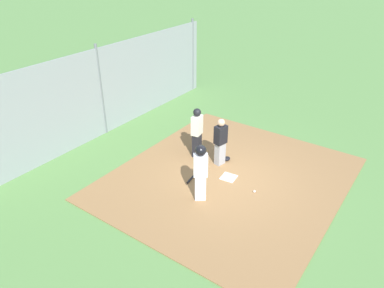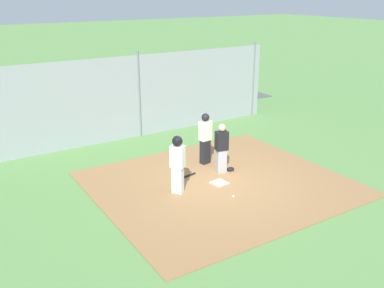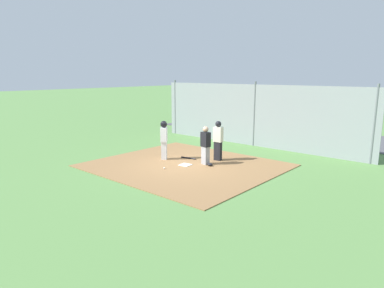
{
  "view_description": "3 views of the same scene",
  "coord_description": "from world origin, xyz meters",
  "px_view_note": "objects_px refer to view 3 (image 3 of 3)",
  "views": [
    {
      "loc": [
        8.28,
        4.48,
        6.37
      ],
      "look_at": [
        0.08,
        -1.32,
        0.82
      ],
      "focal_mm": 34.34,
      "sensor_mm": 36.0,
      "label": 1
    },
    {
      "loc": [
        6.96,
        9.5,
        5.51
      ],
      "look_at": [
        0.23,
        -1.17,
        0.97
      ],
      "focal_mm": 40.19,
      "sensor_mm": 36.0,
      "label": 2
    },
    {
      "loc": [
        -9.18,
        10.15,
        3.75
      ],
      "look_at": [
        0.04,
        -0.47,
        0.84
      ],
      "focal_mm": 32.01,
      "sensor_mm": 36.0,
      "label": 3
    }
  ],
  "objects_px": {
    "baseball": "(164,168)",
    "baseball_bat": "(188,158)",
    "catcher_mask": "(210,164)",
    "parked_car_silver": "(253,119)",
    "parked_car_red": "(218,116)",
    "catcher": "(206,145)",
    "parked_car_blue": "(298,125)",
    "home_plate": "(185,165)",
    "umpire": "(218,140)",
    "runner": "(164,137)"
  },
  "relations": [
    {
      "from": "parked_car_red",
      "to": "parked_car_blue",
      "type": "bearing_deg",
      "value": -6.61
    },
    {
      "from": "baseball",
      "to": "parked_car_blue",
      "type": "relative_size",
      "value": 0.02
    },
    {
      "from": "catcher",
      "to": "baseball",
      "type": "relative_size",
      "value": 21.55
    },
    {
      "from": "baseball",
      "to": "parked_car_blue",
      "type": "xyz_separation_m",
      "value": [
        -0.55,
        -11.22,
        0.55
      ]
    },
    {
      "from": "umpire",
      "to": "baseball_bat",
      "type": "relative_size",
      "value": 2.3
    },
    {
      "from": "baseball",
      "to": "parked_car_red",
      "type": "xyz_separation_m",
      "value": [
        6.02,
        -11.67,
        0.55
      ]
    },
    {
      "from": "parked_car_silver",
      "to": "parked_car_red",
      "type": "relative_size",
      "value": 1.0
    },
    {
      "from": "umpire",
      "to": "parked_car_red",
      "type": "xyz_separation_m",
      "value": [
        6.77,
        -9.13,
        -0.32
      ]
    },
    {
      "from": "parked_car_silver",
      "to": "parked_car_red",
      "type": "bearing_deg",
      "value": 5.15
    },
    {
      "from": "parked_car_silver",
      "to": "baseball_bat",
      "type": "bearing_deg",
      "value": 107.5
    },
    {
      "from": "catcher",
      "to": "runner",
      "type": "height_order",
      "value": "runner"
    },
    {
      "from": "baseball",
      "to": "parked_car_silver",
      "type": "bearing_deg",
      "value": -75.34
    },
    {
      "from": "baseball_bat",
      "to": "parked_car_silver",
      "type": "bearing_deg",
      "value": 96.31
    },
    {
      "from": "catcher",
      "to": "runner",
      "type": "distance_m",
      "value": 1.98
    },
    {
      "from": "parked_car_blue",
      "to": "parked_car_silver",
      "type": "bearing_deg",
      "value": 168.09
    },
    {
      "from": "home_plate",
      "to": "runner",
      "type": "xyz_separation_m",
      "value": [
        1.37,
        -0.13,
        0.98
      ]
    },
    {
      "from": "home_plate",
      "to": "catcher",
      "type": "height_order",
      "value": "catcher"
    },
    {
      "from": "runner",
      "to": "parked_car_blue",
      "type": "height_order",
      "value": "runner"
    },
    {
      "from": "parked_car_blue",
      "to": "runner",
      "type": "bearing_deg",
      "value": -102.07
    },
    {
      "from": "home_plate",
      "to": "runner",
      "type": "distance_m",
      "value": 1.69
    },
    {
      "from": "runner",
      "to": "baseball_bat",
      "type": "distance_m",
      "value": 1.44
    },
    {
      "from": "parked_car_blue",
      "to": "parked_car_silver",
      "type": "xyz_separation_m",
      "value": [
        3.64,
        -0.6,
        0.0
      ]
    },
    {
      "from": "catcher_mask",
      "to": "baseball",
      "type": "xyz_separation_m",
      "value": [
        1.08,
        1.56,
        -0.02
      ]
    },
    {
      "from": "catcher",
      "to": "catcher_mask",
      "type": "bearing_deg",
      "value": 86.04
    },
    {
      "from": "baseball_bat",
      "to": "runner",
      "type": "bearing_deg",
      "value": -142.71
    },
    {
      "from": "catcher_mask",
      "to": "parked_car_red",
      "type": "height_order",
      "value": "parked_car_red"
    },
    {
      "from": "parked_car_red",
      "to": "runner",
      "type": "bearing_deg",
      "value": -67.85
    },
    {
      "from": "runner",
      "to": "parked_car_blue",
      "type": "bearing_deg",
      "value": 43.7
    },
    {
      "from": "runner",
      "to": "parked_car_blue",
      "type": "relative_size",
      "value": 0.4
    },
    {
      "from": "parked_car_blue",
      "to": "parked_car_red",
      "type": "distance_m",
      "value": 6.58
    },
    {
      "from": "umpire",
      "to": "parked_car_blue",
      "type": "distance_m",
      "value": 8.69
    },
    {
      "from": "catcher_mask",
      "to": "baseball",
      "type": "height_order",
      "value": "catcher_mask"
    },
    {
      "from": "parked_car_silver",
      "to": "parked_car_red",
      "type": "xyz_separation_m",
      "value": [
        2.93,
        0.15,
        0.0
      ]
    },
    {
      "from": "umpire",
      "to": "parked_car_silver",
      "type": "relative_size",
      "value": 0.4
    },
    {
      "from": "home_plate",
      "to": "baseball",
      "type": "xyz_separation_m",
      "value": [
        0.23,
        0.99,
        0.03
      ]
    },
    {
      "from": "baseball",
      "to": "baseball_bat",
      "type": "bearing_deg",
      "value": -78.2
    },
    {
      "from": "baseball_bat",
      "to": "parked_car_red",
      "type": "distance_m",
      "value": 11.29
    },
    {
      "from": "baseball_bat",
      "to": "parked_car_red",
      "type": "bearing_deg",
      "value": 111.02
    },
    {
      "from": "baseball_bat",
      "to": "umpire",
      "type": "bearing_deg",
      "value": 20.56
    },
    {
      "from": "parked_car_blue",
      "to": "home_plate",
      "type": "bearing_deg",
      "value": -94.37
    },
    {
      "from": "umpire",
      "to": "catcher_mask",
      "type": "xyz_separation_m",
      "value": [
        -0.33,
        0.98,
        -0.85
      ]
    },
    {
      "from": "umpire",
      "to": "baseball_bat",
      "type": "bearing_deg",
      "value": -68.47
    },
    {
      "from": "umpire",
      "to": "runner",
      "type": "xyz_separation_m",
      "value": [
        1.89,
        1.42,
        0.08
      ]
    },
    {
      "from": "home_plate",
      "to": "parked_car_blue",
      "type": "distance_m",
      "value": 10.25
    },
    {
      "from": "home_plate",
      "to": "umpire",
      "type": "bearing_deg",
      "value": -108.51
    },
    {
      "from": "parked_car_red",
      "to": "catcher",
      "type": "bearing_deg",
      "value": -58.57
    },
    {
      "from": "baseball",
      "to": "parked_car_silver",
      "type": "distance_m",
      "value": 12.22
    },
    {
      "from": "catcher_mask",
      "to": "parked_car_blue",
      "type": "xyz_separation_m",
      "value": [
        0.54,
        -9.66,
        0.52
      ]
    },
    {
      "from": "catcher",
      "to": "parked_car_blue",
      "type": "distance_m",
      "value": 9.57
    },
    {
      "from": "catcher_mask",
      "to": "baseball",
      "type": "relative_size",
      "value": 3.24
    }
  ]
}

